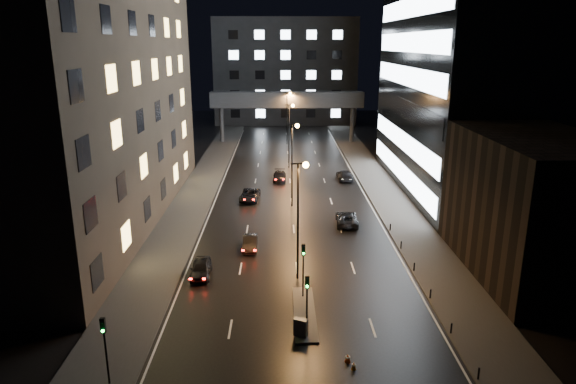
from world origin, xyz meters
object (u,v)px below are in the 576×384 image
at_px(car_toward_a, 347,218).
at_px(car_away_c, 250,195).
at_px(car_away_d, 280,176).
at_px(utility_cabinet, 301,327).
at_px(car_away_b, 250,243).
at_px(car_away_a, 201,268).
at_px(car_toward_b, 345,175).

bearing_deg(car_toward_a, car_away_c, -36.41).
xyz_separation_m(car_away_d, utility_cabinet, (1.40, -41.30, 0.12)).
distance_m(car_away_b, car_away_c, 16.05).
bearing_deg(utility_cabinet, car_toward_a, 98.85).
xyz_separation_m(car_away_d, car_toward_a, (7.37, -18.80, 0.03)).
bearing_deg(car_away_b, car_away_d, 82.95).
height_order(car_away_a, utility_cabinet, car_away_a).
distance_m(car_away_a, car_away_c, 22.16).
relative_size(car_away_d, car_toward_a, 0.91).
height_order(car_toward_a, car_toward_b, car_toward_b).
height_order(car_away_a, car_away_d, car_away_a).
relative_size(car_toward_b, utility_cabinet, 3.91).
distance_m(car_toward_a, utility_cabinet, 23.28).
xyz_separation_m(car_away_a, car_away_c, (2.98, 21.96, -0.02)).
bearing_deg(car_away_a, car_toward_b, 60.13).
bearing_deg(utility_cabinet, car_toward_b, 102.69).
distance_m(car_away_c, utility_cabinet, 32.12).
height_order(car_away_d, car_toward_b, car_toward_b).
height_order(car_away_b, car_away_c, car_away_c).
relative_size(car_away_b, car_toward_a, 0.78).
bearing_deg(car_toward_a, car_toward_b, -93.26).
bearing_deg(car_away_a, car_toward_a, 39.28).
relative_size(car_away_a, utility_cabinet, 3.30).
xyz_separation_m(car_away_c, car_toward_b, (13.27, 9.83, 0.03)).
bearing_deg(car_toward_b, car_away_c, 35.14).
height_order(car_away_d, utility_cabinet, utility_cabinet).
height_order(car_away_b, utility_cabinet, utility_cabinet).
xyz_separation_m(car_away_a, utility_cabinet, (8.17, -9.74, 0.07)).
relative_size(car_away_a, car_toward_a, 0.84).
relative_size(car_away_c, car_toward_a, 1.00).
bearing_deg(car_toward_a, car_away_b, 36.77).
distance_m(car_toward_a, car_toward_b, 19.14).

